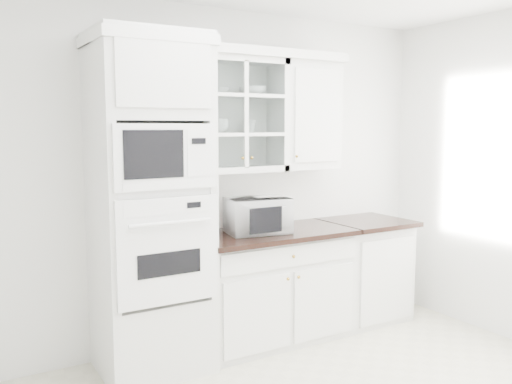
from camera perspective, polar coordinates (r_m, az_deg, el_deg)
room_shell at (r=3.34m, az=6.94°, el=7.18°), size 4.00×3.50×2.70m
oven_column at (r=3.90m, az=-11.03°, el=-1.49°), size 0.76×0.68×2.40m
base_cabinet_run at (r=4.53m, az=1.61°, el=-9.75°), size 1.32×0.67×0.92m
extra_base_cabinet at (r=5.11m, az=11.24°, el=-7.93°), size 0.72×0.67×0.92m
upper_cabinet_glass at (r=4.33m, az=-2.13°, el=8.08°), size 0.80×0.33×0.90m
upper_cabinet_solid at (r=4.69m, az=5.21°, el=7.97°), size 0.55×0.33×0.90m
crown_molding at (r=4.30m, az=-3.27°, el=14.57°), size 2.14×0.38×0.07m
countertop_microwave at (r=4.31m, az=0.11°, el=-2.44°), size 0.55×0.48×0.28m
bowl_a at (r=4.28m, az=-4.41°, el=10.58°), size 0.24×0.24×0.05m
bowl_b at (r=4.40m, az=-0.38°, el=10.59°), size 0.26×0.26×0.07m
cup_a at (r=4.29m, az=-3.80°, el=6.96°), size 0.17×0.17×0.11m
cup_b at (r=4.41m, az=-0.72°, el=6.92°), size 0.13×0.13×0.10m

